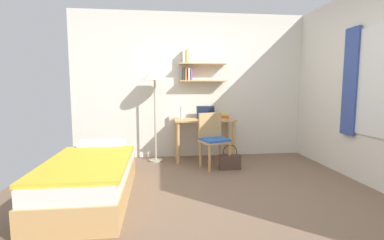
% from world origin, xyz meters
% --- Properties ---
extents(ground_plane, '(5.28, 5.28, 0.00)m').
position_xyz_m(ground_plane, '(0.00, 0.00, 0.00)').
color(ground_plane, brown).
extents(wall_back, '(4.40, 0.27, 2.60)m').
position_xyz_m(wall_back, '(-0.00, 2.02, 1.31)').
color(wall_back, silver).
rests_on(wall_back, ground_plane).
extents(wall_right, '(0.10, 4.40, 2.60)m').
position_xyz_m(wall_right, '(2.02, 0.01, 1.30)').
color(wall_right, silver).
rests_on(wall_right, ground_plane).
extents(bed, '(0.88, 1.84, 0.54)m').
position_xyz_m(bed, '(-1.47, 0.12, 0.24)').
color(bed, tan).
rests_on(bed, ground_plane).
extents(desk, '(1.04, 0.54, 0.73)m').
position_xyz_m(desk, '(0.10, 1.70, 0.59)').
color(desk, tan).
rests_on(desk, ground_plane).
extents(desk_chair, '(0.51, 0.49, 0.87)m').
position_xyz_m(desk_chair, '(0.17, 1.20, 0.48)').
color(desk_chair, tan).
rests_on(desk_chair, ground_plane).
extents(standing_lamp, '(0.42, 0.42, 1.62)m').
position_xyz_m(standing_lamp, '(-0.74, 1.71, 1.43)').
color(standing_lamp, '#B2A893').
rests_on(standing_lamp, ground_plane).
extents(laptop, '(0.33, 0.23, 0.22)m').
position_xyz_m(laptop, '(0.15, 1.78, 0.78)').
color(laptop, black).
rests_on(laptop, desk).
extents(water_bottle, '(0.06, 0.06, 0.23)m').
position_xyz_m(water_bottle, '(-0.28, 1.77, 0.84)').
color(water_bottle, silver).
rests_on(water_bottle, desk).
extents(book_stack, '(0.20, 0.23, 0.10)m').
position_xyz_m(book_stack, '(0.44, 1.69, 0.77)').
color(book_stack, orange).
rests_on(book_stack, desk).
extents(handbag, '(0.33, 0.11, 0.39)m').
position_xyz_m(handbag, '(0.41, 1.05, 0.13)').
color(handbag, '#4C382D').
rests_on(handbag, ground_plane).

